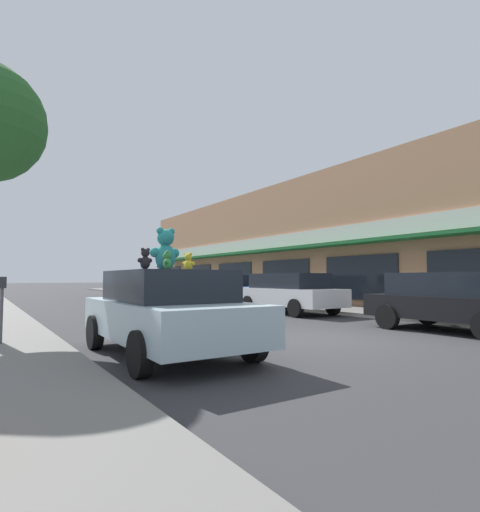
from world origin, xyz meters
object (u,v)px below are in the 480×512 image
object	(u,v)px
teddy_bear_cream	(160,265)
parking_meter	(2,301)
teddy_bear_red	(167,261)
teddy_bear_green	(167,261)
teddy_bear_black	(145,259)
parked_car_far_center	(289,292)
plush_art_car	(167,310)
parked_car_far_left	(453,299)
parked_car_far_right	(224,289)
teddy_bear_giant	(165,250)
teddy_bear_yellow	(188,262)
teddy_bear_white	(144,266)

from	to	relation	value
teddy_bear_cream	parking_meter	xyz separation A→B (m)	(-2.47, 1.78, -0.67)
teddy_bear_red	teddy_bear_green	distance (m)	0.39
teddy_bear_red	teddy_bear_black	distance (m)	0.80
teddy_bear_red	parked_car_far_center	size ratio (longest dim) A/B	0.07
plush_art_car	parked_car_far_left	distance (m)	7.44
teddy_bear_cream	parked_car_far_right	bearing A→B (deg)	-153.00
teddy_bear_giant	teddy_bear_cream	size ratio (longest dim) A/B	3.57
plush_art_car	parked_car_far_center	bearing A→B (deg)	36.66
teddy_bear_giant	teddy_bear_green	xyz separation A→B (m)	(-0.29, -0.77, -0.23)
plush_art_car	teddy_bear_green	bearing A→B (deg)	-113.39
teddy_bear_yellow	teddy_bear_green	xyz separation A→B (m)	(-0.98, -1.24, -0.03)
parked_car_far_left	parked_car_far_right	xyz separation A→B (m)	(0.00, 11.42, 0.00)
parked_car_far_center	teddy_bear_white	bearing A→B (deg)	-148.71
teddy_bear_yellow	plush_art_car	bearing A→B (deg)	99.95
teddy_bear_yellow	teddy_bear_cream	xyz separation A→B (m)	(-0.69, -0.21, -0.08)
teddy_bear_yellow	teddy_bear_cream	world-z (taller)	teddy_bear_yellow
teddy_bear_green	parked_car_far_right	world-z (taller)	teddy_bear_green
teddy_bear_white	teddy_bear_cream	xyz separation A→B (m)	(0.17, -0.40, -0.00)
teddy_bear_cream	parked_car_far_left	size ratio (longest dim) A/B	0.05
parking_meter	teddy_bear_white	bearing A→B (deg)	-31.06
teddy_bear_yellow	parked_car_far_center	size ratio (longest dim) A/B	0.08
plush_art_car	teddy_bear_giant	xyz separation A→B (m)	(0.01, 0.15, 1.09)
teddy_bear_giant	parking_meter	distance (m)	3.33
teddy_bear_cream	parked_car_far_center	bearing A→B (deg)	-172.40
plush_art_car	parking_meter	size ratio (longest dim) A/B	3.37
teddy_bear_red	teddy_bear_green	bearing A→B (deg)	17.05
parked_car_far_left	teddy_bear_yellow	bearing A→B (deg)	165.55
teddy_bear_yellow	teddy_bear_cream	bearing A→B (deg)	75.73
plush_art_car	teddy_bear_giant	distance (m)	1.10
parked_car_far_right	teddy_bear_black	bearing A→B (deg)	-126.00
teddy_bear_red	teddy_bear_green	xyz separation A→B (m)	(-0.15, -0.36, -0.01)
teddy_bear_white	parked_car_far_left	bearing A→B (deg)	-139.76
teddy_bear_giant	parking_meter	size ratio (longest dim) A/B	0.63
teddy_bear_red	parked_car_far_center	world-z (taller)	teddy_bear_red
teddy_bear_black	teddy_bear_red	bearing A→B (deg)	-144.70
teddy_bear_giant	parked_car_far_right	bearing A→B (deg)	-128.95
teddy_bear_yellow	teddy_bear_red	distance (m)	1.20
teddy_bear_giant	teddy_bear_white	xyz separation A→B (m)	(-0.17, 0.65, -0.28)
teddy_bear_red	parked_car_far_left	size ratio (longest dim) A/B	0.08
teddy_bear_yellow	parked_car_far_center	world-z (taller)	teddy_bear_yellow
teddy_bear_yellow	teddy_bear_red	bearing A→B (deg)	105.40
teddy_bear_yellow	parked_car_far_left	distance (m)	6.93
teddy_bear_yellow	teddy_bear_red	world-z (taller)	teddy_bear_yellow
teddy_bear_yellow	teddy_bear_black	world-z (taller)	teddy_bear_yellow
teddy_bear_cream	parked_car_far_left	bearing A→B (deg)	141.97
teddy_bear_cream	teddy_bear_black	distance (m)	1.40
parked_car_far_center	parking_meter	world-z (taller)	parked_car_far_center
teddy_bear_white	plush_art_car	bearing A→B (deg)	155.90
teddy_bear_green	parked_car_far_center	xyz separation A→B (m)	(7.64, 5.99, -0.81)
parking_meter	parked_car_far_right	bearing A→B (deg)	39.64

